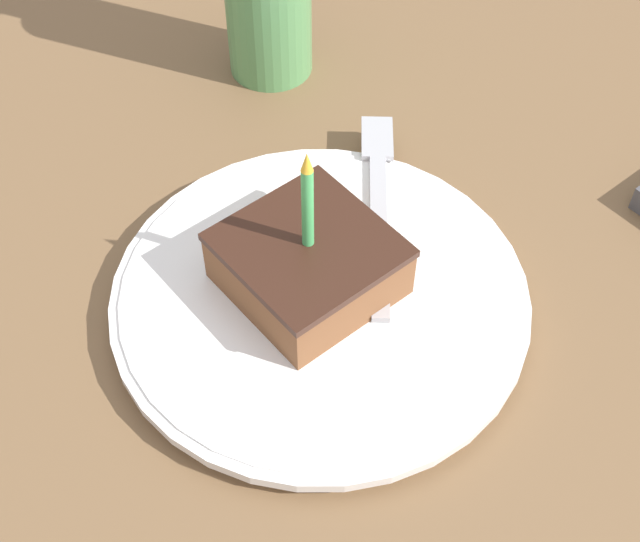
% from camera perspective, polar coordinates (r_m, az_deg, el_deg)
% --- Properties ---
extents(ground_plane, '(2.40, 2.40, 0.04)m').
position_cam_1_polar(ground_plane, '(0.61, 0.09, -4.79)').
color(ground_plane, brown).
rests_on(ground_plane, ground).
extents(plate, '(0.28, 0.28, 0.02)m').
position_cam_1_polar(plate, '(0.60, 0.00, -1.79)').
color(plate, white).
rests_on(plate, ground_plane).
extents(cake_slice, '(0.10, 0.10, 0.12)m').
position_cam_1_polar(cake_slice, '(0.58, -0.74, 0.53)').
color(cake_slice, brown).
rests_on(cake_slice, plate).
extents(fork, '(0.16, 0.14, 0.00)m').
position_cam_1_polar(fork, '(0.64, 3.75, 4.83)').
color(fork, '#B2B2B7').
rests_on(fork, plate).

